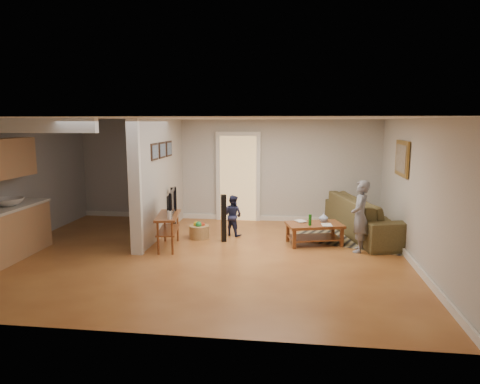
% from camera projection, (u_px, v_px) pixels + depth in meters
% --- Properties ---
extents(ground, '(7.50, 7.50, 0.00)m').
position_uv_depth(ground, '(202.00, 255.00, 7.92)').
color(ground, brown).
rests_on(ground, ground).
extents(room_shell, '(7.54, 6.02, 2.52)m').
position_uv_depth(room_shell, '(151.00, 173.00, 8.23)').
color(room_shell, '#B0ADA9').
rests_on(room_shell, ground).
extents(area_rug, '(2.86, 2.53, 0.01)m').
position_uv_depth(area_rug, '(355.00, 237.00, 9.15)').
color(area_rug, black).
rests_on(area_rug, ground).
extents(sofa, '(1.75, 3.01, 0.83)m').
position_uv_depth(sofa, '(368.00, 235.00, 9.33)').
color(sofa, '#483924').
rests_on(sofa, ground).
extents(coffee_table, '(1.22, 0.90, 0.64)m').
position_uv_depth(coffee_table, '(315.00, 228.00, 8.59)').
color(coffee_table, '#5F2616').
rests_on(coffee_table, ground).
extents(tv_console, '(0.56, 1.10, 0.90)m').
position_uv_depth(tv_console, '(169.00, 218.00, 8.30)').
color(tv_console, '#5F2616').
rests_on(tv_console, ground).
extents(speaker_left, '(0.13, 0.13, 0.98)m').
position_uv_depth(speaker_left, '(224.00, 218.00, 8.75)').
color(speaker_left, black).
rests_on(speaker_left, ground).
extents(speaker_right, '(0.13, 0.13, 1.00)m').
position_uv_depth(speaker_right, '(173.00, 210.00, 9.56)').
color(speaker_right, black).
rests_on(speaker_right, ground).
extents(toy_basket, '(0.42, 0.42, 0.38)m').
position_uv_depth(toy_basket, '(199.00, 231.00, 9.05)').
color(toy_basket, olive).
rests_on(toy_basket, ground).
extents(child, '(0.43, 0.56, 1.37)m').
position_uv_depth(child, '(358.00, 251.00, 8.15)').
color(child, slate).
rests_on(child, ground).
extents(toddler, '(0.54, 0.50, 0.89)m').
position_uv_depth(toddler, '(233.00, 235.00, 9.31)').
color(toddler, '#212546').
rests_on(toddler, ground).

